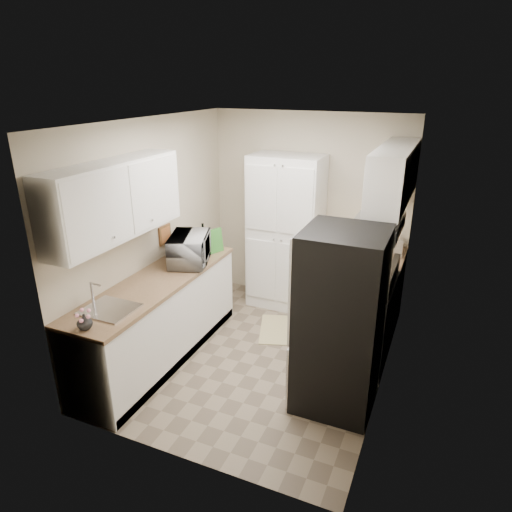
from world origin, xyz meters
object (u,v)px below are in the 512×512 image
at_px(microwave, 190,249).
at_px(toaster_oven, 386,245).
at_px(refrigerator, 340,321).
at_px(electric_range, 359,319).
at_px(wine_bottle, 203,238).
at_px(pantry_cabinet, 286,233).

distance_m(microwave, toaster_oven, 2.30).
xyz_separation_m(refrigerator, microwave, (-1.85, 0.53, 0.23)).
xyz_separation_m(electric_range, wine_bottle, (-1.94, 0.13, 0.60)).
bearing_deg(electric_range, pantry_cabinet, 141.78).
bearing_deg(pantry_cabinet, wine_bottle, -133.81).
bearing_deg(toaster_oven, wine_bottle, 178.41).
height_order(electric_range, wine_bottle, wine_bottle).
bearing_deg(refrigerator, microwave, 164.12).
xyz_separation_m(pantry_cabinet, wine_bottle, (-0.76, -0.80, 0.08)).
bearing_deg(microwave, wine_bottle, -13.31).
height_order(refrigerator, wine_bottle, refrigerator).
height_order(refrigerator, toaster_oven, refrigerator).
distance_m(electric_range, microwave, 2.00).
relative_size(electric_range, microwave, 1.91).
height_order(wine_bottle, toaster_oven, wine_bottle).
xyz_separation_m(electric_range, refrigerator, (-0.03, -0.80, 0.37)).
bearing_deg(wine_bottle, refrigerator, -26.01).
xyz_separation_m(electric_range, microwave, (-1.88, -0.27, 0.61)).
distance_m(refrigerator, microwave, 1.94).
distance_m(pantry_cabinet, toaster_oven, 1.26).
bearing_deg(electric_range, refrigerator, -92.48).
distance_m(electric_range, wine_bottle, 2.03).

